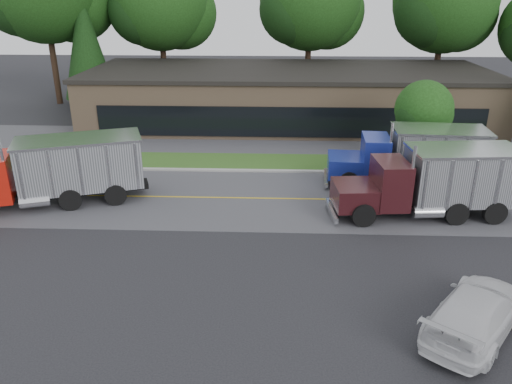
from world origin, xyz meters
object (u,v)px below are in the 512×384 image
(dump_truck_red, at_px, (52,170))
(rally_car, at_px, (476,311))
(dump_truck_blue, at_px, (415,156))
(dump_truck_maroon, at_px, (437,180))

(dump_truck_red, xyz_separation_m, rally_car, (17.81, -9.75, -1.05))
(dump_truck_blue, bearing_deg, dump_truck_maroon, 94.86)
(dump_truck_blue, xyz_separation_m, rally_car, (-1.21, -12.90, -1.04))
(dump_truck_red, height_order, dump_truck_maroon, same)
(dump_truck_red, relative_size, rally_car, 2.00)
(dump_truck_blue, height_order, dump_truck_maroon, same)
(dump_truck_blue, bearing_deg, dump_truck_red, 13.31)
(dump_truck_blue, height_order, rally_car, dump_truck_blue)
(dump_truck_red, distance_m, rally_car, 20.33)
(dump_truck_maroon, bearing_deg, dump_truck_blue, -93.94)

